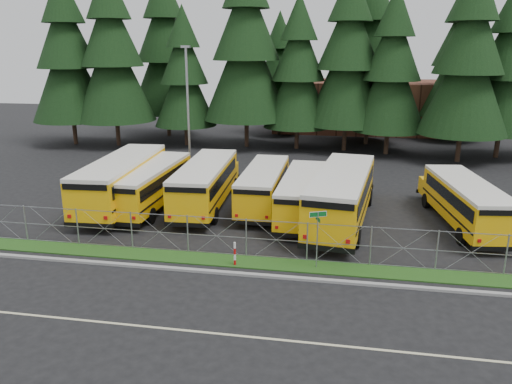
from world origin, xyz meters
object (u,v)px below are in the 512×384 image
at_px(bus_6, 342,197).
at_px(light_standard, 188,106).
at_px(bus_east, 463,203).
at_px(bus_2, 153,186).
at_px(striped_bollard, 235,254).
at_px(bus_1, 124,182).
at_px(bus_5, 303,196).
at_px(street_sign, 318,227).
at_px(bus_3, 207,185).
at_px(bus_4, 264,187).

xyz_separation_m(bus_6, light_standard, (-12.44, 10.11, 3.90)).
height_order(bus_6, light_standard, light_standard).
xyz_separation_m(bus_6, bus_east, (6.91, 0.77, -0.25)).
distance_m(bus_2, striped_bollard, 10.82).
bearing_deg(bus_1, striped_bollard, -44.67).
xyz_separation_m(bus_1, bus_6, (14.02, -1.00, 0.01)).
bearing_deg(bus_east, striped_bollard, -154.69).
xyz_separation_m(bus_5, street_sign, (1.30, -7.34, 0.71)).
bearing_deg(bus_3, light_standard, 111.15).
relative_size(bus_5, striped_bollard, 8.42).
distance_m(bus_6, light_standard, 16.50).
height_order(bus_2, bus_6, bus_6).
distance_m(bus_2, bus_east, 19.02).
height_order(bus_1, bus_east, bus_1).
height_order(bus_2, striped_bollard, bus_2).
height_order(bus_4, light_standard, light_standard).
height_order(bus_5, light_standard, light_standard).
bearing_deg(striped_bollard, bus_5, 71.94).
relative_size(bus_east, street_sign, 3.67).
xyz_separation_m(bus_east, striped_bollard, (-11.82, -7.78, -0.75)).
distance_m(bus_3, light_standard, 10.04).
bearing_deg(bus_1, bus_5, -4.50).
xyz_separation_m(bus_4, striped_bollard, (0.09, -9.29, -0.71)).
bearing_deg(bus_3, bus_5, -11.45).
height_order(bus_4, bus_6, bus_6).
xyz_separation_m(bus_4, light_standard, (-7.45, 7.84, 4.19)).
xyz_separation_m(bus_1, bus_5, (11.65, -0.23, -0.27)).
relative_size(bus_east, light_standard, 1.02).
distance_m(bus_4, bus_6, 5.50).
xyz_separation_m(bus_east, street_sign, (-7.98, -7.34, 0.68)).
bearing_deg(bus_3, bus_1, -175.25).
bearing_deg(light_standard, bus_2, -87.93).
relative_size(bus_6, bus_east, 1.18).
bearing_deg(striped_bollard, bus_3, 113.45).
bearing_deg(bus_6, bus_4, 162.46).
relative_size(bus_5, street_sign, 3.59).
relative_size(bus_2, bus_east, 1.04).
bearing_deg(street_sign, striped_bollard, -173.51).
bearing_deg(bus_4, bus_5, -30.13).
distance_m(bus_2, bus_6, 12.16).
bearing_deg(bus_4, bus_2, -170.30).
distance_m(bus_3, bus_5, 6.39).
distance_m(bus_4, street_sign, 9.71).
distance_m(bus_1, bus_6, 14.06).
distance_m(bus_2, bus_5, 9.75).
bearing_deg(bus_east, bus_2, 171.19).
bearing_deg(striped_bollard, bus_east, 33.36).
bearing_deg(bus_4, striped_bollard, -89.74).
distance_m(bus_3, bus_4, 3.74).
height_order(bus_4, bus_east, bus_east).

